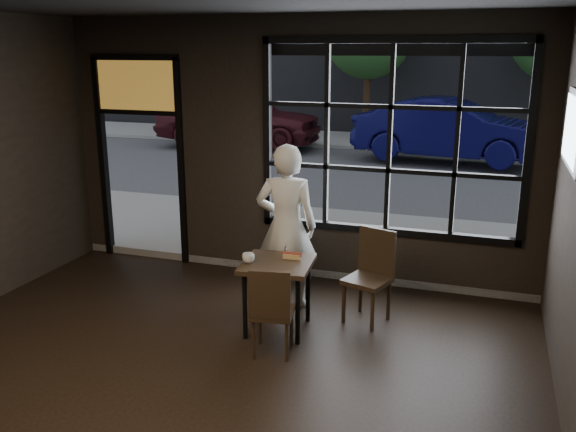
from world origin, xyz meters
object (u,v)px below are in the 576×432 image
(navy_car, at_px, (450,130))
(cafe_table, at_px, (277,296))
(man, at_px, (286,227))
(chair_near, at_px, (273,309))

(navy_car, bearing_deg, cafe_table, -177.71)
(man, bearing_deg, chair_near, 90.93)
(chair_near, relative_size, man, 0.48)
(cafe_table, relative_size, navy_car, 0.16)
(chair_near, bearing_deg, cafe_table, -86.04)
(chair_near, xyz_separation_m, man, (-0.24, 1.12, 0.47))
(chair_near, bearing_deg, navy_car, -104.79)
(man, relative_size, navy_car, 0.40)
(man, bearing_deg, navy_car, -107.66)
(chair_near, height_order, man, man)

